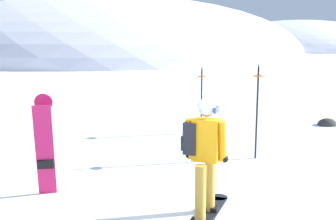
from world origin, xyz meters
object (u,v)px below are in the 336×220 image
at_px(spare_snowboard, 45,145).
at_px(piste_marker_far, 257,105).
at_px(rock_dark, 327,125).
at_px(snowboarder_main, 204,155).
at_px(piste_marker_near, 202,95).

xyz_separation_m(spare_snowboard, piste_marker_far, (4.01, 1.43, 0.29)).
relative_size(spare_snowboard, rock_dark, 2.98).
relative_size(snowboarder_main, rock_dark, 3.13).
height_order(spare_snowboard, rock_dark, spare_snowboard).
bearing_deg(snowboarder_main, rock_dark, 47.73).
distance_m(snowboarder_main, piste_marker_near, 5.14).
relative_size(piste_marker_near, piste_marker_far, 0.87).
bearing_deg(rock_dark, spare_snowboard, -149.85).
xyz_separation_m(snowboarder_main, piste_marker_far, (1.75, 2.64, 0.20)).
bearing_deg(piste_marker_near, rock_dark, 5.03).
distance_m(piste_marker_near, piste_marker_far, 2.44).
xyz_separation_m(spare_snowboard, piste_marker_near, (3.43, 3.80, 0.15)).
height_order(spare_snowboard, piste_marker_near, piste_marker_near).
bearing_deg(snowboarder_main, piste_marker_far, 56.37).
height_order(piste_marker_near, rock_dark, piste_marker_near).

